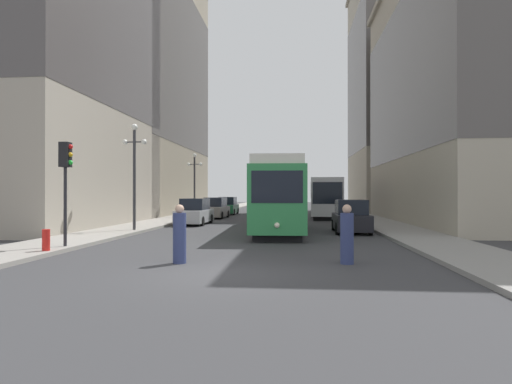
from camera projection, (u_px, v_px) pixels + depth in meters
name	position (u px, v px, depth m)	size (l,w,h in m)	color
ground_plane	(220.00, 274.00, 11.36)	(200.00, 200.00, 0.00)	#38383A
sidewalk_left	(214.00, 211.00, 51.91)	(3.10, 120.00, 0.15)	gray
sidewalk_right	(346.00, 211.00, 50.46)	(3.10, 120.00, 0.15)	gray
streetcar	(278.00, 195.00, 24.88)	(3.05, 13.46, 3.89)	black
transit_bus	(325.00, 196.00, 38.97)	(3.00, 11.71, 3.45)	black
parked_car_left_near	(195.00, 212.00, 29.94)	(1.91, 4.81, 1.82)	black
parked_car_left_mid	(215.00, 209.00, 37.57)	(2.01, 4.50, 1.82)	black
parked_car_right_far	(351.00, 217.00, 23.58)	(1.93, 4.27, 1.82)	black
parked_car_left_far	(228.00, 206.00, 44.39)	(1.89, 4.45, 1.82)	black
pedestrian_crossing_near	(180.00, 236.00, 13.15)	(0.41, 0.41, 1.81)	navy
pedestrian_crossing_far	(347.00, 236.00, 13.03)	(0.41, 0.41, 1.82)	navy
traffic_light_near_left	(66.00, 166.00, 16.25)	(0.47, 0.36, 3.96)	#232328
lamp_post_left_near	(134.00, 161.00, 23.74)	(1.41, 0.36, 5.88)	#333338
lamp_post_left_far	(194.00, 175.00, 37.88)	(1.41, 0.36, 5.59)	#333338
fire_hydrant	(46.00, 240.00, 14.93)	(0.26, 0.26, 0.75)	red
building_left_midblock	(132.00, 77.00, 45.60)	(12.54, 22.45, 28.46)	gray
building_right_corner	(400.00, 88.00, 52.46)	(11.32, 16.50, 29.32)	#B2A893
building_right_midblock	(502.00, 85.00, 30.43)	(15.07, 23.41, 19.35)	#B2A893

